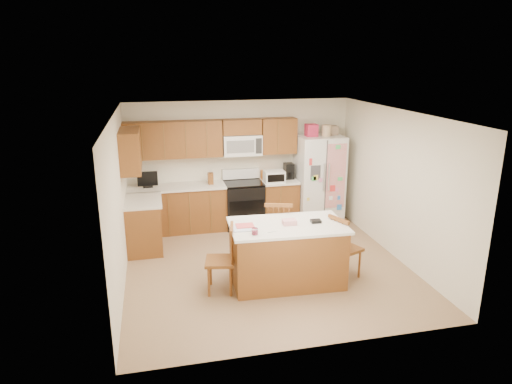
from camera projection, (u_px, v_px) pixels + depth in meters
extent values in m
plane|color=olive|center=(267.00, 266.00, 7.52)|extent=(4.50, 4.50, 0.00)
cube|color=beige|center=(240.00, 162.00, 9.27)|extent=(4.50, 0.10, 2.50)
cube|color=beige|center=(317.00, 250.00, 5.06)|extent=(4.50, 0.10, 2.50)
cube|color=beige|center=(119.00, 203.00, 6.69)|extent=(0.10, 4.50, 2.50)
cube|color=beige|center=(397.00, 185.00, 7.65)|extent=(0.10, 4.50, 2.50)
cube|color=white|center=(268.00, 114.00, 6.81)|extent=(4.50, 4.50, 0.04)
cube|color=brown|center=(178.00, 209.00, 8.94)|extent=(1.87, 0.60, 0.88)
cube|color=brown|center=(279.00, 202.00, 9.38)|extent=(0.72, 0.60, 0.88)
cube|color=brown|center=(144.00, 226.00, 8.08)|extent=(0.60, 0.95, 0.88)
cube|color=white|center=(177.00, 187.00, 8.80)|extent=(1.87, 0.64, 0.04)
cube|color=white|center=(279.00, 181.00, 9.24)|extent=(0.72, 0.64, 0.04)
cube|color=white|center=(143.00, 201.00, 7.95)|extent=(0.64, 0.95, 0.04)
cube|color=brown|center=(173.00, 140.00, 8.68)|extent=(1.85, 0.33, 0.70)
cube|color=brown|center=(278.00, 136.00, 9.12)|extent=(0.70, 0.33, 0.70)
cube|color=brown|center=(241.00, 127.00, 8.90)|extent=(0.76, 0.33, 0.29)
cube|color=brown|center=(130.00, 151.00, 7.67)|extent=(0.33, 0.95, 0.70)
cube|color=brown|center=(142.00, 142.00, 8.40)|extent=(0.02, 0.01, 0.66)
cube|color=brown|center=(147.00, 217.00, 8.53)|extent=(0.02, 0.01, 0.84)
cube|color=brown|center=(164.00, 142.00, 8.48)|extent=(0.02, 0.01, 0.66)
cube|color=brown|center=(169.00, 215.00, 8.62)|extent=(0.02, 0.01, 0.84)
cube|color=brown|center=(186.00, 141.00, 8.57)|extent=(0.02, 0.01, 0.66)
cube|color=brown|center=(190.00, 214.00, 8.70)|extent=(0.02, 0.01, 0.84)
cube|color=brown|center=(207.00, 140.00, 8.65)|extent=(0.01, 0.01, 0.66)
cube|color=brown|center=(211.00, 212.00, 8.79)|extent=(0.01, 0.01, 0.84)
cube|color=brown|center=(278.00, 137.00, 8.95)|extent=(0.01, 0.01, 0.66)
cube|color=brown|center=(281.00, 207.00, 9.08)|extent=(0.01, 0.01, 0.84)
cube|color=white|center=(242.00, 145.00, 8.98)|extent=(0.76, 0.38, 0.40)
cube|color=slate|center=(241.00, 147.00, 8.78)|extent=(0.54, 0.01, 0.24)
cube|color=#262626|center=(259.00, 146.00, 8.86)|extent=(0.12, 0.01, 0.30)
cube|color=brown|center=(211.00, 178.00, 8.91)|extent=(0.10, 0.14, 0.22)
cube|color=black|center=(148.00, 187.00, 8.71)|extent=(0.18, 0.12, 0.02)
cube|color=black|center=(148.00, 179.00, 8.66)|extent=(0.38, 0.03, 0.28)
cube|color=orange|center=(270.00, 175.00, 9.26)|extent=(0.35, 0.22, 0.18)
cube|color=white|center=(274.00, 176.00, 9.04)|extent=(0.40, 0.28, 0.23)
cube|color=black|center=(276.00, 178.00, 8.91)|extent=(0.34, 0.01, 0.15)
cube|color=black|center=(289.00, 171.00, 9.29)|extent=(0.18, 0.22, 0.32)
cylinder|color=black|center=(290.00, 175.00, 9.24)|extent=(0.12, 0.12, 0.12)
cube|color=black|center=(244.00, 205.00, 9.20)|extent=(0.76, 0.64, 0.88)
cube|color=black|center=(247.00, 211.00, 8.90)|extent=(0.68, 0.01, 0.42)
cube|color=black|center=(243.00, 183.00, 9.07)|extent=(0.76, 0.64, 0.03)
cube|color=white|center=(241.00, 174.00, 9.28)|extent=(0.76, 0.10, 0.20)
cube|color=white|center=(319.00, 179.00, 9.35)|extent=(0.90, 0.75, 1.80)
cube|color=#4C4C4C|center=(326.00, 184.00, 9.00)|extent=(0.02, 0.01, 1.75)
cube|color=silver|center=(324.00, 177.00, 8.92)|extent=(0.02, 0.03, 0.55)
cube|color=silver|center=(329.00, 177.00, 8.94)|extent=(0.02, 0.03, 0.55)
cube|color=#3F3F44|center=(316.00, 172.00, 8.88)|extent=(0.20, 0.01, 0.28)
cube|color=#D84C59|center=(335.00, 176.00, 9.00)|extent=(0.42, 0.01, 1.30)
cube|color=#BE2345|center=(311.00, 130.00, 9.02)|extent=(0.22, 0.22, 0.24)
cylinder|color=tan|center=(326.00, 130.00, 9.04)|extent=(0.18, 0.18, 0.22)
cube|color=#9A8067|center=(332.00, 130.00, 9.21)|extent=(0.18, 0.20, 0.18)
cube|color=brown|center=(287.00, 255.00, 6.88)|extent=(1.67, 0.98, 0.90)
cube|color=white|center=(287.00, 226.00, 6.74)|extent=(1.75, 1.07, 0.04)
cylinder|color=#BE2345|center=(255.00, 232.00, 6.35)|extent=(0.08, 0.08, 0.06)
cylinder|color=white|center=(255.00, 231.00, 6.34)|extent=(0.09, 0.09, 0.09)
cube|color=pink|center=(289.00, 222.00, 6.73)|extent=(0.21, 0.16, 0.07)
cube|color=black|center=(316.00, 221.00, 6.81)|extent=(0.15, 0.13, 0.04)
cube|color=white|center=(243.00, 229.00, 6.55)|extent=(0.31, 0.25, 0.01)
cube|color=#D84C4C|center=(245.00, 226.00, 6.63)|extent=(0.27, 0.21, 0.01)
cylinder|color=white|center=(272.00, 232.00, 6.43)|extent=(0.14, 0.05, 0.01)
cube|color=brown|center=(220.00, 261.00, 6.61)|extent=(0.49, 0.51, 0.05)
cylinder|color=brown|center=(211.00, 271.00, 6.85)|extent=(0.04, 0.04, 0.45)
cylinder|color=brown|center=(209.00, 282.00, 6.51)|extent=(0.04, 0.04, 0.45)
cylinder|color=brown|center=(231.00, 271.00, 6.86)|extent=(0.04, 0.04, 0.45)
cylinder|color=brown|center=(231.00, 282.00, 6.52)|extent=(0.04, 0.04, 0.45)
cylinder|color=brown|center=(232.00, 240.00, 6.69)|extent=(0.02, 0.02, 0.50)
cylinder|color=brown|center=(232.00, 242.00, 6.61)|extent=(0.02, 0.02, 0.50)
cylinder|color=brown|center=(232.00, 244.00, 6.54)|extent=(0.02, 0.02, 0.50)
cylinder|color=brown|center=(232.00, 246.00, 6.47)|extent=(0.02, 0.02, 0.50)
cylinder|color=brown|center=(232.00, 248.00, 6.39)|extent=(0.02, 0.02, 0.50)
cube|color=brown|center=(232.00, 228.00, 6.47)|extent=(0.12, 0.42, 0.05)
cube|color=brown|center=(278.00, 234.00, 7.56)|extent=(0.57, 0.56, 0.05)
cylinder|color=brown|center=(289.00, 244.00, 7.78)|extent=(0.04, 0.04, 0.48)
cylinder|color=brown|center=(267.00, 244.00, 7.80)|extent=(0.04, 0.04, 0.48)
cylinder|color=brown|center=(289.00, 252.00, 7.46)|extent=(0.04, 0.04, 0.48)
cylinder|color=brown|center=(266.00, 252.00, 7.48)|extent=(0.04, 0.04, 0.48)
cylinder|color=brown|center=(289.00, 221.00, 7.28)|extent=(0.02, 0.02, 0.53)
cylinder|color=brown|center=(284.00, 221.00, 7.29)|extent=(0.02, 0.02, 0.53)
cylinder|color=brown|center=(278.00, 221.00, 7.29)|extent=(0.02, 0.02, 0.53)
cylinder|color=brown|center=(273.00, 221.00, 7.30)|extent=(0.02, 0.02, 0.53)
cylinder|color=brown|center=(268.00, 221.00, 7.30)|extent=(0.02, 0.02, 0.53)
cube|color=brown|center=(279.00, 205.00, 7.22)|extent=(0.44, 0.17, 0.06)
cube|color=brown|center=(345.00, 248.00, 7.06)|extent=(0.55, 0.56, 0.05)
cylinder|color=brown|center=(359.00, 264.00, 7.08)|extent=(0.04, 0.04, 0.44)
cylinder|color=brown|center=(343.00, 256.00, 7.35)|extent=(0.04, 0.04, 0.44)
cylinder|color=brown|center=(345.00, 269.00, 6.90)|extent=(0.04, 0.04, 0.44)
cylinder|color=brown|center=(329.00, 261.00, 7.18)|extent=(0.04, 0.04, 0.44)
cylinder|color=brown|center=(345.00, 238.00, 6.76)|extent=(0.02, 0.02, 0.50)
cylinder|color=brown|center=(341.00, 236.00, 6.82)|extent=(0.02, 0.02, 0.50)
cylinder|color=brown|center=(338.00, 235.00, 6.88)|extent=(0.02, 0.02, 0.50)
cylinder|color=brown|center=(334.00, 233.00, 6.95)|extent=(0.02, 0.02, 0.50)
cylinder|color=brown|center=(331.00, 232.00, 7.01)|extent=(0.02, 0.02, 0.50)
cube|color=brown|center=(339.00, 219.00, 6.81)|extent=(0.20, 0.40, 0.05)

